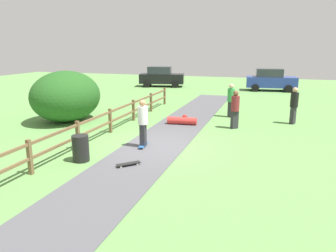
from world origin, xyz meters
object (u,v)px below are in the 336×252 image
Objects in this scene: parked_car_blue at (271,80)px; bystander_maroon at (235,108)px; skater_fallen at (182,120)px; bush_large at (66,96)px; bystander_black at (294,104)px; skateboard_loose at (128,164)px; trash_bin at (81,148)px; skater_riding at (143,121)px; bystander_green at (231,99)px; parked_car_black at (161,77)px.

bystander_maroon is at bearing -95.63° from parked_car_blue.
parked_car_blue is at bearing 74.54° from skater_fallen.
bystander_black is at bearing 14.57° from bush_large.
skater_fallen is 2.08× the size of skateboard_loose.
skater_riding is (1.42, 2.09, 0.59)m from trash_bin.
skater_fallen is 3.33m from bystander_green.
bystander_maroon is 3.25m from bystander_black.
parked_car_blue is at bearing 0.03° from parked_car_black.
parked_car_blue is (1.94, 11.96, -0.06)m from bystander_green.
bush_large reaches higher than skater_riding.
bystander_maroon reaches higher than skateboard_loose.
bush_large is 2.15× the size of bystander_green.
parked_car_black is at bearing 90.63° from bush_large.
trash_bin is at bearing -114.28° from bystander_green.
bystander_black is at bearing 46.04° from skater_riding.
skateboard_loose is at bearing 1.16° from trash_bin.
bush_large is 18.42m from parked_car_blue.
skater_fallen is (5.90, 1.09, -1.10)m from bush_large.
skater_fallen is 6.14m from skateboard_loose.
bystander_black is (3.19, -0.69, 0.01)m from bystander_green.
skater_fallen is at bearing -161.02° from bystander_black.
skater_fallen is 5.60m from bystander_black.
bush_large is 8.53m from bystander_maroon.
bystander_maroon is 16.85m from parked_car_black.
bush_large is 2.16× the size of skater_riding.
bystander_green is at bearing 50.49° from skater_fallen.
skater_riding is 8.18m from bystander_black.
bush_large is at bearing 138.86° from skateboard_loose.
parked_car_black reaches higher than skater_riding.
bush_large is 0.91× the size of parked_car_blue.
skater_riding is at bearing -126.57° from bystander_maroon.
bush_large reaches higher than trash_bin.
skater_riding is 0.42× the size of parked_car_blue.
trash_bin reaches higher than skateboard_loose.
skater_fallen is 15.68m from parked_car_black.
bystander_black reaches higher than skater_fallen.
skateboard_loose is 0.39× the size of bystander_maroon.
skater_fallen is at bearing 88.86° from skateboard_loose.
skateboard_loose is 0.39× the size of bystander_green.
trash_bin reaches higher than skater_fallen.
bystander_black is at bearing 48.33° from trash_bin.
skater_fallen reaches higher than skateboard_loose.
skateboard_loose is (5.77, -5.04, -1.21)m from bush_large.
bystander_black is (2.67, 1.84, 0.02)m from bystander_maroon.
bystander_black is (5.36, 7.94, 0.93)m from skateboard_loose.
bystander_green reaches higher than bystander_maroon.
bystander_black is at bearing 34.50° from bystander_maroon.
skater_riding reaches higher than trash_bin.
skater_riding is 1.24× the size of skater_fallen.
trash_bin is at bearing -125.78° from bystander_maroon.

